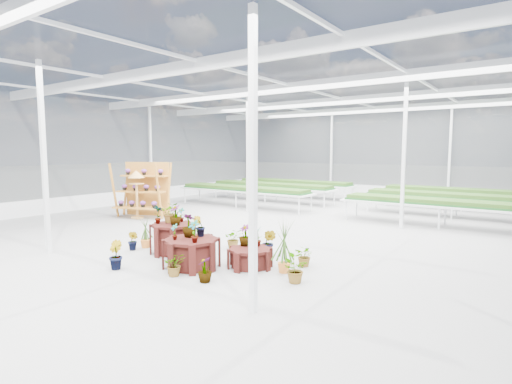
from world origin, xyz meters
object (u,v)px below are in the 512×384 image
Objects in this scene: shelf_rack at (142,190)px; bird_table at (137,195)px; plinth_tall at (173,238)px; plinth_mid at (192,253)px; plinth_low at (250,258)px.

bird_table is at bearing -90.75° from shelf_rack.
shelf_rack is at bearing 127.16° from bird_table.
shelf_rack reaches higher than plinth_tall.
plinth_mid reaches higher than plinth_low.
shelf_rack reaches higher than bird_table.
bird_table reaches higher than plinth_low.
plinth_tall is 0.89× the size of plinth_mid.
plinth_low is at bearing 2.60° from plinth_tall.
plinth_mid is 1.28× the size of plinth_low.
shelf_rack is at bearing 149.37° from plinth_mid.
bird_table reaches higher than plinth_mid.
plinth_tall reaches higher than plinth_mid.
plinth_mid is at bearing -26.57° from plinth_tall.
plinth_mid is 1.22m from plinth_low.
shelf_rack is 1.16× the size of bird_table.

